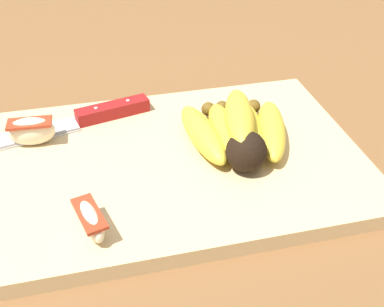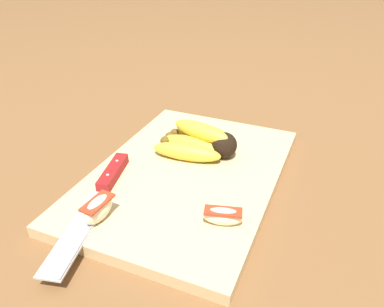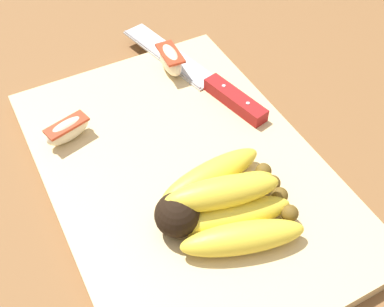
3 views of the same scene
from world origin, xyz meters
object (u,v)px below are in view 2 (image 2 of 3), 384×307
apple_wedge_middle (98,209)px  banana_bunch (201,141)px  chefs_knife (103,190)px  apple_wedge_near (223,216)px

apple_wedge_middle → banana_bunch: bearing=-14.0°
chefs_knife → apple_wedge_middle: (-0.06, -0.03, 0.01)m
apple_wedge_near → apple_wedge_middle: (-0.06, 0.17, 0.00)m
banana_bunch → chefs_knife: banana_bunch is taller
banana_bunch → chefs_knife: (-0.19, 0.09, -0.01)m
apple_wedge_near → apple_wedge_middle: 0.18m
banana_bunch → apple_wedge_near: 0.22m
apple_wedge_near → banana_bunch: bearing=30.1°
apple_wedge_middle → chefs_knife: bearing=30.3°
chefs_knife → apple_wedge_middle: bearing=-149.7°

